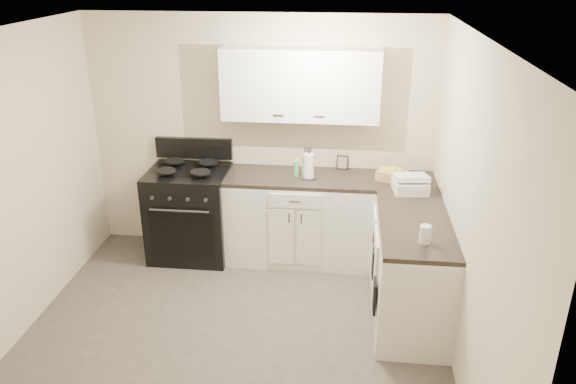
# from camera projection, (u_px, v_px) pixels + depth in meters

# --- Properties ---
(floor) EXTENTS (3.60, 3.60, 0.00)m
(floor) POSITION_uv_depth(u_px,v_px,m) (231.00, 342.00, 4.72)
(floor) COLOR #473F38
(floor) RESTS_ON ground
(ceiling) EXTENTS (3.60, 3.60, 0.00)m
(ceiling) POSITION_uv_depth(u_px,v_px,m) (216.00, 37.00, 3.74)
(ceiling) COLOR white
(ceiling) RESTS_ON wall_back
(wall_back) EXTENTS (3.60, 0.00, 3.60)m
(wall_back) POSITION_uv_depth(u_px,v_px,m) (261.00, 137.00, 5.88)
(wall_back) COLOR beige
(wall_back) RESTS_ON ground
(wall_right) EXTENTS (0.00, 3.60, 3.60)m
(wall_right) POSITION_uv_depth(u_px,v_px,m) (469.00, 219.00, 4.05)
(wall_right) COLOR beige
(wall_right) RESTS_ON ground
(wall_left) EXTENTS (0.00, 3.60, 3.60)m
(wall_left) POSITION_uv_depth(u_px,v_px,m) (0.00, 197.00, 4.41)
(wall_left) COLOR beige
(wall_left) RESTS_ON ground
(wall_front) EXTENTS (3.60, 0.00, 3.60)m
(wall_front) POSITION_uv_depth(u_px,v_px,m) (142.00, 368.00, 2.58)
(wall_front) COLOR beige
(wall_front) RESTS_ON ground
(base_cabinets_back) EXTENTS (1.55, 0.60, 0.90)m
(base_cabinets_back) POSITION_uv_depth(u_px,v_px,m) (298.00, 220.00, 5.87)
(base_cabinets_back) COLOR silver
(base_cabinets_back) RESTS_ON floor
(base_cabinets_right) EXTENTS (0.60, 1.90, 0.90)m
(base_cabinets_right) POSITION_uv_depth(u_px,v_px,m) (408.00, 256.00, 5.17)
(base_cabinets_right) COLOR silver
(base_cabinets_right) RESTS_ON floor
(countertop_back) EXTENTS (1.55, 0.60, 0.04)m
(countertop_back) POSITION_uv_depth(u_px,v_px,m) (298.00, 178.00, 5.69)
(countertop_back) COLOR black
(countertop_back) RESTS_ON base_cabinets_back
(countertop_right) EXTENTS (0.60, 1.90, 0.04)m
(countertop_right) POSITION_uv_depth(u_px,v_px,m) (412.00, 209.00, 4.99)
(countertop_right) COLOR black
(countertop_right) RESTS_ON base_cabinets_right
(upper_cabinets) EXTENTS (1.55, 0.30, 0.70)m
(upper_cabinets) POSITION_uv_depth(u_px,v_px,m) (300.00, 85.00, 5.47)
(upper_cabinets) COLOR white
(upper_cabinets) RESTS_ON wall_back
(stove) EXTENTS (0.82, 0.70, 1.00)m
(stove) POSITION_uv_depth(u_px,v_px,m) (191.00, 215.00, 5.96)
(stove) COLOR black
(stove) RESTS_ON floor
(knife_block) EXTENTS (0.12, 0.11, 0.21)m
(knife_block) POSITION_uv_depth(u_px,v_px,m) (308.00, 165.00, 5.67)
(knife_block) COLOR tan
(knife_block) RESTS_ON countertop_back
(paper_towel) EXTENTS (0.12, 0.12, 0.25)m
(paper_towel) POSITION_uv_depth(u_px,v_px,m) (309.00, 166.00, 5.59)
(paper_towel) COLOR white
(paper_towel) RESTS_ON countertop_back
(soap_bottle) EXTENTS (0.07, 0.07, 0.16)m
(soap_bottle) POSITION_uv_depth(u_px,v_px,m) (296.00, 169.00, 5.64)
(soap_bottle) COLOR #44B357
(soap_bottle) RESTS_ON countertop_back
(picture_frame) EXTENTS (0.12, 0.06, 0.15)m
(picture_frame) POSITION_uv_depth(u_px,v_px,m) (342.00, 162.00, 5.85)
(picture_frame) COLOR black
(picture_frame) RESTS_ON countertop_back
(wicker_basket) EXTENTS (0.34, 0.29, 0.10)m
(wicker_basket) POSITION_uv_depth(u_px,v_px,m) (392.00, 176.00, 5.56)
(wicker_basket) COLOR tan
(wicker_basket) RESTS_ON countertop_right
(countertop_grill) EXTENTS (0.34, 0.32, 0.11)m
(countertop_grill) POSITION_uv_depth(u_px,v_px,m) (410.00, 186.00, 5.29)
(countertop_grill) COLOR white
(countertop_grill) RESTS_ON countertop_right
(glass_jar) EXTENTS (0.11, 0.11, 0.15)m
(glass_jar) POSITION_uv_depth(u_px,v_px,m) (425.00, 234.00, 4.34)
(glass_jar) COLOR silver
(glass_jar) RESTS_ON countertop_right
(oven_mitt_near) EXTENTS (0.02, 0.16, 0.28)m
(oven_mitt_near) POSITION_uv_depth(u_px,v_px,m) (375.00, 296.00, 4.60)
(oven_mitt_near) COLOR black
(oven_mitt_near) RESTS_ON base_cabinets_right
(oven_mitt_far) EXTENTS (0.02, 0.15, 0.27)m
(oven_mitt_far) POSITION_uv_depth(u_px,v_px,m) (373.00, 263.00, 4.97)
(oven_mitt_far) COLOR black
(oven_mitt_far) RESTS_ON base_cabinets_right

